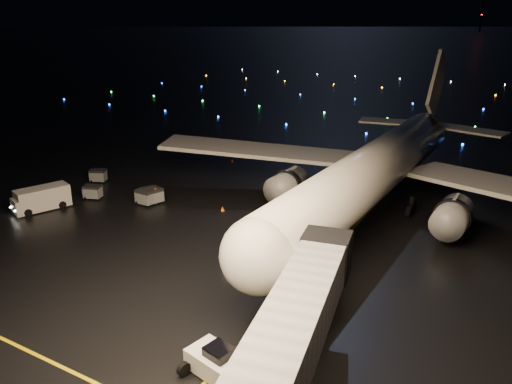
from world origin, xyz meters
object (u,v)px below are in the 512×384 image
baggage_cart_3 (98,176)px  pushback_tug (219,361)px  baggage_cart_2 (93,192)px  belt_loader (251,251)px  service_truck (43,198)px  baggage_cart_0 (154,195)px  baggage_cart_1 (146,197)px  airliner (385,136)px  crew_c (156,196)px

baggage_cart_3 → pushback_tug: bearing=-59.0°
pushback_tug → baggage_cart_2: pushback_tug is taller
belt_loader → baggage_cart_2: (-25.06, 5.70, -0.81)m
baggage_cart_2 → service_truck: bearing=-133.1°
baggage_cart_0 → baggage_cart_1: 1.13m
service_truck → baggage_cart_3: bearing=121.4°
airliner → crew_c: 26.86m
pushback_tug → baggage_cart_0: 31.31m
belt_loader → baggage_cart_2: size_ratio=3.50×
pushback_tug → baggage_cart_0: pushback_tug is taller
crew_c → baggage_cart_3: crew_c is taller
belt_loader → service_truck: bearing=163.5°
pushback_tug → crew_c: (-22.68, 20.93, -0.06)m
pushback_tug → crew_c: pushback_tug is taller
belt_loader → baggage_cart_1: (-18.27, 7.32, -0.75)m
baggage_cart_1 → baggage_cart_3: size_ratio=1.07×
service_truck → crew_c: size_ratio=3.84×
belt_loader → baggage_cart_0: 19.81m
baggage_cart_3 → baggage_cart_0: bearing=-36.1°
pushback_tug → belt_loader: size_ratio=0.61×
pushback_tug → service_truck: 35.00m
crew_c → pushback_tug: bearing=13.0°
baggage_cart_2 → baggage_cart_1: bearing=-7.1°
airliner → baggage_cart_0: (-23.10, -12.37, -7.13)m
service_truck → baggage_cart_0: size_ratio=3.47×
airliner → pushback_tug: bearing=-87.9°
baggage_cart_0 → baggage_cart_1: baggage_cart_1 is taller
baggage_cart_0 → baggage_cart_1: (-0.34, -1.08, 0.02)m
belt_loader → baggage_cart_3: belt_loader is taller
baggage_cart_0 → belt_loader: bearing=-8.7°
airliner → crew_c: bearing=-148.9°
baggage_cart_0 → baggage_cart_3: bearing=-174.8°
pushback_tug → baggage_cart_1: bearing=152.3°
airliner → baggage_cart_1: (-23.44, -13.45, -7.12)m
airliner → service_truck: bearing=-145.9°
baggage_cart_0 → baggage_cart_3: (-11.34, 2.23, -0.04)m
airliner → service_truck: size_ratio=7.97×
airliner → pushback_tug: airliner is taller
pushback_tug → baggage_cart_1: size_ratio=1.99×
pushback_tug → belt_loader: belt_loader is taller
pushback_tug → baggage_cart_1: 30.85m
crew_c → baggage_cart_0: 0.48m
crew_c → baggage_cart_0: (-0.44, 0.18, -0.06)m
service_truck → crew_c: 12.42m
baggage_cart_0 → baggage_cart_1: size_ratio=0.98×
baggage_cart_0 → airliner: bearing=44.5°
belt_loader → baggage_cart_3: bearing=144.6°
belt_loader → service_truck: 27.23m
baggage_cart_0 → baggage_cart_3: 11.56m
belt_loader → baggage_cart_3: (-29.27, 10.63, -0.80)m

